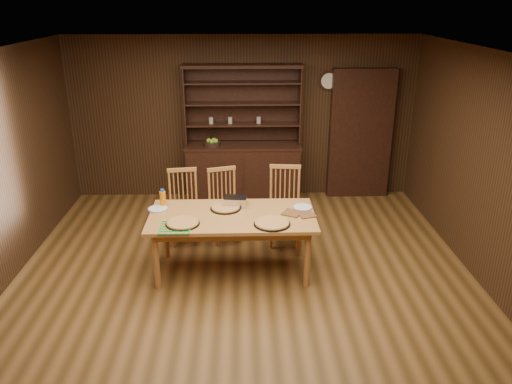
{
  "coord_description": "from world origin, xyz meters",
  "views": [
    {
      "loc": [
        -0.01,
        -4.9,
        3.14
      ],
      "look_at": [
        0.14,
        0.4,
        1.05
      ],
      "focal_mm": 35.0,
      "sensor_mm": 36.0,
      "label": 1
    }
  ],
  "objects_px": {
    "chair_right": "(284,202)",
    "dining_table": "(232,221)",
    "chair_left": "(184,203)",
    "chair_center": "(224,202)",
    "juice_bottle": "(163,198)",
    "china_hutch": "(243,165)"
  },
  "relations": [
    {
      "from": "chair_right",
      "to": "dining_table",
      "type": "bearing_deg",
      "value": -125.32
    },
    {
      "from": "dining_table",
      "to": "chair_right",
      "type": "height_order",
      "value": "chair_right"
    },
    {
      "from": "chair_left",
      "to": "chair_center",
      "type": "relative_size",
      "value": 1.0
    },
    {
      "from": "chair_left",
      "to": "juice_bottle",
      "type": "height_order",
      "value": "chair_left"
    },
    {
      "from": "dining_table",
      "to": "chair_right",
      "type": "distance_m",
      "value": 1.06
    },
    {
      "from": "chair_right",
      "to": "juice_bottle",
      "type": "xyz_separation_m",
      "value": [
        -1.53,
        -0.51,
        0.29
      ]
    },
    {
      "from": "china_hutch",
      "to": "chair_left",
      "type": "height_order",
      "value": "china_hutch"
    },
    {
      "from": "chair_center",
      "to": "juice_bottle",
      "type": "distance_m",
      "value": 1.0
    },
    {
      "from": "chair_left",
      "to": "chair_right",
      "type": "distance_m",
      "value": 1.36
    },
    {
      "from": "chair_left",
      "to": "juice_bottle",
      "type": "relative_size",
      "value": 4.59
    },
    {
      "from": "chair_center",
      "to": "china_hutch",
      "type": "bearing_deg",
      "value": 62.84
    },
    {
      "from": "chair_center",
      "to": "chair_right",
      "type": "xyz_separation_m",
      "value": [
        0.81,
        -0.11,
        0.03
      ]
    },
    {
      "from": "china_hutch",
      "to": "dining_table",
      "type": "bearing_deg",
      "value": -93.46
    },
    {
      "from": "china_hutch",
      "to": "chair_right",
      "type": "relative_size",
      "value": 2.05
    },
    {
      "from": "dining_table",
      "to": "china_hutch",
      "type": "bearing_deg",
      "value": 86.54
    },
    {
      "from": "dining_table",
      "to": "chair_left",
      "type": "bearing_deg",
      "value": 127.19
    },
    {
      "from": "china_hutch",
      "to": "chair_center",
      "type": "xyz_separation_m",
      "value": [
        -0.27,
        -1.41,
        -0.07
      ]
    },
    {
      "from": "dining_table",
      "to": "juice_bottle",
      "type": "bearing_deg",
      "value": 161.08
    },
    {
      "from": "china_hutch",
      "to": "chair_left",
      "type": "distance_m",
      "value": 1.65
    },
    {
      "from": "dining_table",
      "to": "chair_left",
      "type": "xyz_separation_m",
      "value": [
        -0.67,
        0.88,
        -0.14
      ]
    },
    {
      "from": "chair_center",
      "to": "chair_right",
      "type": "bearing_deg",
      "value": -23.85
    },
    {
      "from": "chair_right",
      "to": "chair_center",
      "type": "bearing_deg",
      "value": 177.76
    }
  ]
}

